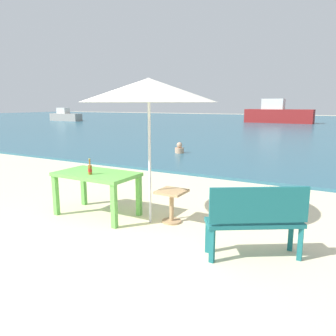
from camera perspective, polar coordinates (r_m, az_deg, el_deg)
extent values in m
plane|color=beige|center=(4.43, -14.32, -14.88)|extent=(120.00, 120.00, 0.00)
cube|color=#2D6075|center=(33.01, 24.60, 6.85)|extent=(120.00, 50.00, 0.08)
cube|color=#60B24C|center=(5.73, -12.38, -1.08)|extent=(1.40, 0.80, 0.06)
cube|color=#60B24C|center=(6.03, -18.95, -4.53)|extent=(0.08, 0.08, 0.70)
cube|color=#60B24C|center=(5.18, -9.37, -6.63)|extent=(0.08, 0.08, 0.70)
cube|color=#60B24C|center=(6.49, -14.48, -3.21)|extent=(0.08, 0.08, 0.70)
cube|color=#60B24C|center=(5.70, -5.09, -4.87)|extent=(0.08, 0.08, 0.70)
cylinder|color=brown|center=(5.59, -13.43, -0.31)|extent=(0.06, 0.06, 0.16)
cone|color=brown|center=(5.58, -13.46, 0.47)|extent=(0.06, 0.06, 0.03)
cylinder|color=brown|center=(5.57, -13.49, 1.06)|extent=(0.03, 0.03, 0.09)
cylinder|color=red|center=(5.59, -13.42, -0.38)|extent=(0.07, 0.07, 0.05)
cylinder|color=gold|center=(5.56, -13.51, 1.54)|extent=(0.03, 0.03, 0.01)
cylinder|color=silver|center=(5.19, -3.23, 2.62)|extent=(0.04, 0.04, 2.30)
cone|color=silver|center=(5.14, -3.35, 13.38)|extent=(2.10, 2.10, 0.36)
cube|color=tan|center=(5.31, 0.64, -4.12)|extent=(0.44, 0.44, 0.04)
cylinder|color=tan|center=(5.38, 0.64, -6.90)|extent=(0.07, 0.07, 0.50)
cylinder|color=tan|center=(5.46, 0.63, -9.24)|extent=(0.32, 0.32, 0.03)
cube|color=#196066|center=(4.30, 14.73, -9.18)|extent=(1.21, 0.94, 0.05)
cube|color=#196066|center=(4.07, 15.60, -6.24)|extent=(1.04, 0.67, 0.44)
cube|color=#196066|center=(4.69, 20.60, -10.89)|extent=(0.06, 0.06, 0.42)
cube|color=#196066|center=(4.39, 7.00, -11.80)|extent=(0.06, 0.06, 0.42)
cube|color=#196066|center=(4.46, 22.04, -12.18)|extent=(0.06, 0.06, 0.42)
cube|color=#196066|center=(4.13, 7.67, -13.30)|extent=(0.06, 0.06, 0.42)
cylinder|color=tan|center=(12.46, 2.00, 3.09)|extent=(0.34, 0.34, 0.20)
sphere|color=tan|center=(12.43, 2.01, 4.03)|extent=(0.21, 0.21, 0.21)
cube|color=maroon|center=(34.37, 18.71, 8.56)|extent=(6.42, 1.75, 1.31)
cube|color=silver|center=(34.47, 17.87, 10.56)|extent=(2.04, 1.31, 1.02)
cube|color=gray|center=(38.15, -17.38, 8.45)|extent=(3.90, 1.06, 0.80)
cube|color=silver|center=(38.39, -17.81, 9.49)|extent=(1.24, 0.80, 0.62)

